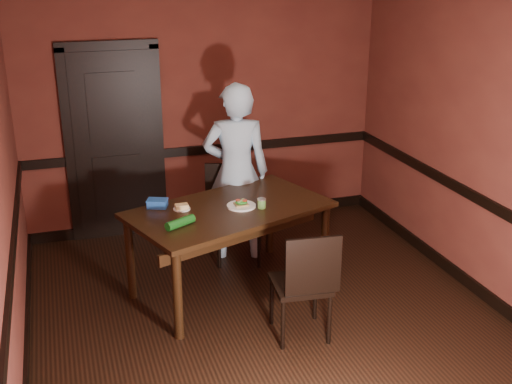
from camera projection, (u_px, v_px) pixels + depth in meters
floor at (268, 318)px, 5.57m from camera, size 4.00×4.50×0.01m
wall_back at (204, 110)px, 7.11m from camera, size 4.00×0.02×2.70m
wall_front at (420, 311)px, 3.09m from camera, size 4.00×0.02×2.70m
wall_left at (2, 198)px, 4.53m from camera, size 0.02×4.50×2.70m
wall_right at (483, 149)px, 5.67m from camera, size 0.02×4.50×2.70m
dado_back at (205, 150)px, 7.25m from camera, size 4.00×0.03×0.10m
dado_left at (13, 256)px, 4.69m from camera, size 0.03×4.50×0.10m
dado_right at (475, 197)px, 5.82m from camera, size 0.03×4.50×0.10m
baseboard_back at (207, 218)px, 7.54m from camera, size 4.00×0.03×0.12m
baseboard_left at (27, 353)px, 4.98m from camera, size 0.03×4.50×0.12m
baseboard_right at (465, 279)px, 6.12m from camera, size 0.03×4.50×0.12m
door at (115, 141)px, 6.88m from camera, size 1.05×0.07×2.20m
dining_table at (230, 249)px, 5.92m from camera, size 2.00×1.53×0.83m
chair_far at (239, 215)px, 6.50m from camera, size 0.57×0.57×0.98m
chair_near at (300, 282)px, 5.19m from camera, size 0.49×0.49×0.95m
person at (236, 172)px, 6.45m from camera, size 0.75×0.58×1.83m
sandwich_plate at (241, 205)px, 5.78m from camera, size 0.26×0.26×0.07m
sauce_jar at (262, 203)px, 5.75m from camera, size 0.08×0.08×0.09m
cheese_saucer at (182, 207)px, 5.73m from camera, size 0.15×0.15×0.05m
food_tub at (157, 203)px, 5.76m from camera, size 0.22×0.18×0.08m
wrapped_veg at (180, 222)px, 5.35m from camera, size 0.28×0.20×0.08m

